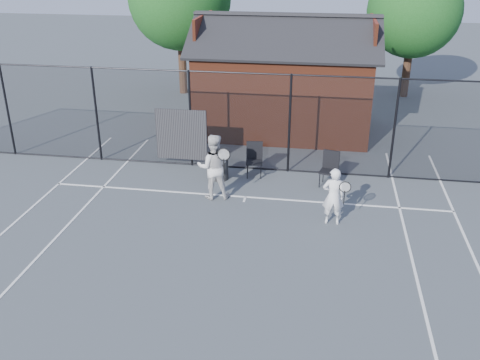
# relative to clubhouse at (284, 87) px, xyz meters

# --- Properties ---
(ground) EXTENTS (80.00, 80.00, 0.00)m
(ground) POSITION_rel_clubhouse_xyz_m (-0.50, -9.00, -1.61)
(ground) COLOR #4B5255
(ground) RESTS_ON ground
(court_lines) EXTENTS (11.02, 18.00, 0.01)m
(court_lines) POSITION_rel_clubhouse_xyz_m (-0.50, -10.32, -1.60)
(court_lines) COLOR white
(court_lines) RESTS_ON ground
(fence) EXTENTS (22.04, 3.00, 3.00)m
(fence) POSITION_rel_clubhouse_xyz_m (-0.80, -4.00, -0.16)
(fence) COLOR black
(fence) RESTS_ON ground
(clubhouse) EXTENTS (6.50, 4.36, 4.19)m
(clubhouse) POSITION_rel_clubhouse_xyz_m (0.00, 0.00, 0.00)
(clubhouse) COLOR maroon
(clubhouse) RESTS_ON ground
(tree_right) EXTENTS (3.97, 3.97, 5.70)m
(tree_right) POSITION_rel_clubhouse_xyz_m (5.00, 5.50, 2.10)
(tree_right) COLOR #312013
(tree_right) RESTS_ON ground
(player_front) EXTENTS (0.67, 0.50, 1.47)m
(player_front) POSITION_rel_clubhouse_xyz_m (1.84, -7.11, -0.87)
(player_front) COLOR white
(player_front) RESTS_ON ground
(player_back) EXTENTS (1.04, 0.86, 1.81)m
(player_back) POSITION_rel_clubhouse_xyz_m (-1.36, -6.14, -0.70)
(player_back) COLOR silver
(player_back) RESTS_ON ground
(chair_left) EXTENTS (0.53, 0.55, 1.00)m
(chair_left) POSITION_rel_clubhouse_xyz_m (-0.46, -4.53, -1.11)
(chair_left) COLOR black
(chair_left) RESTS_ON ground
(chair_right) EXTENTS (0.58, 0.60, 1.00)m
(chair_right) POSITION_rel_clubhouse_xyz_m (1.72, -4.90, -1.11)
(chair_right) COLOR black
(chair_right) RESTS_ON ground
(waste_bin) EXTENTS (0.58, 0.58, 0.72)m
(waste_bin) POSITION_rel_clubhouse_xyz_m (-1.43, -4.90, -1.25)
(waste_bin) COLOR black
(waste_bin) RESTS_ON ground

